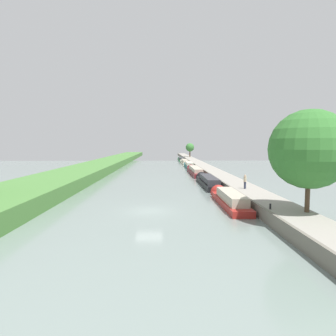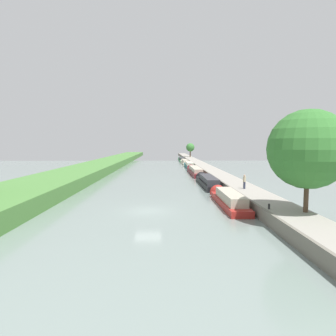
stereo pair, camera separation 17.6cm
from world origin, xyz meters
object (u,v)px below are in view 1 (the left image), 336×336
Objects in this scene: person_walking at (245,181)px; mooring_bollard_far at (185,156)px; mooring_bollard_near at (270,206)px; narrowboat_black at (208,181)px; narrowboat_red at (229,199)px; narrowboat_maroon at (195,171)px; narrowboat_green at (181,159)px; narrowboat_teal at (189,165)px; narrowboat_cream at (184,162)px.

person_walking reaches higher than mooring_bollard_far.
mooring_bollard_near and mooring_bollard_far have the same top height.
narrowboat_black is 10.82m from person_walking.
narrowboat_red is 0.83× the size of narrowboat_black.
narrowboat_maroon reaches higher than narrowboat_green.
narrowboat_teal is at bearing -89.77° from narrowboat_green.
narrowboat_maroon reaches higher than narrowboat_red.
narrowboat_green is 84.40m from mooring_bollard_near.
person_walking reaches higher than mooring_bollard_near.
narrowboat_red is 46.82m from narrowboat_teal.
narrowboat_black is 69.96m from mooring_bollard_far.
narrowboat_black is at bearing -89.94° from narrowboat_green.
narrowboat_teal is at bearing 91.88° from mooring_bollard_near.
narrowboat_black is 0.88× the size of narrowboat_cream.
mooring_bollard_near is at bearing -95.14° from person_walking.
narrowboat_maroon is (-0.12, 16.62, 0.02)m from narrowboat_black.
mooring_bollard_near is (1.82, -20.90, 0.69)m from narrowboat_black.
narrowboat_maroon reaches higher than narrowboat_black.
narrowboat_teal is at bearing 93.59° from person_walking.
mooring_bollard_near reaches higher than narrowboat_red.
narrowboat_teal reaches higher than narrowboat_black.
narrowboat_black is 20.99m from mooring_bollard_near.
narrowboat_teal is 7.18× the size of person_walking.
person_walking is at bearing -87.27° from narrowboat_cream.
narrowboat_green is (0.06, 46.86, -0.12)m from narrowboat_maroon.
mooring_bollard_far is at bearing 90.68° from person_walking.
narrowboat_black is at bearing -90.01° from narrowboat_cream.
person_walking is (2.83, -73.86, 1.43)m from narrowboat_green.
narrowboat_black is 1.00× the size of narrowboat_green.
mooring_bollard_far is at bearing 87.29° from narrowboat_teal.
mooring_bollard_near is (1.81, -6.82, 0.70)m from narrowboat_red.
narrowboat_maroon is 27.18m from person_walking.
narrowboat_maroon is (-0.12, 30.70, 0.03)m from narrowboat_red.
person_walking is (2.89, -27.00, 1.31)m from narrowboat_maroon.
narrowboat_maroon is 38.14× the size of mooring_bollard_near.
narrowboat_teal is 53.67m from mooring_bollard_near.
mooring_bollard_far is at bearing 87.92° from narrowboat_maroon.
narrowboat_red reaches higher than narrowboat_black.
mooring_bollard_far reaches higher than narrowboat_teal.
narrowboat_maroon is 37.57m from mooring_bollard_near.
narrowboat_cream is 1.14× the size of narrowboat_green.
narrowboat_red is 30.70m from narrowboat_maroon.
person_walking reaches higher than narrowboat_maroon.
mooring_bollard_far reaches higher than narrowboat_maroon.
narrowboat_black is at bearing -90.10° from narrowboat_teal.
narrowboat_cream is at bearing 90.19° from narrowboat_teal.
narrowboat_black is 30.82× the size of mooring_bollard_far.
narrowboat_green is at bearing 90.06° from narrowboat_black.
narrowboat_teal is 37.24m from mooring_bollard_far.
narrowboat_red is 7.09m from mooring_bollard_near.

